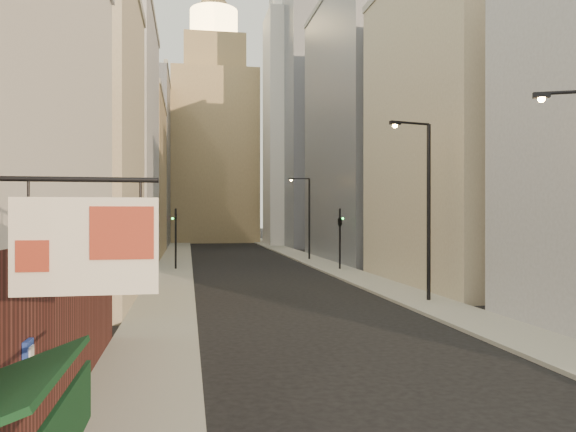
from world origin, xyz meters
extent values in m
cube|color=#989789|center=(-6.50, 55.00, 0.07)|extent=(3.00, 140.00, 0.15)
cube|color=#989789|center=(6.50, 55.00, 0.07)|extent=(3.00, 140.00, 0.15)
cylinder|color=black|center=(-6.90, 3.00, 4.90)|extent=(2.40, 0.06, 0.06)
cube|color=beige|center=(-6.50, 3.00, 4.15)|extent=(1.60, 0.06, 1.10)
cube|color=maroon|center=(-6.10, 3.00, 4.30)|extent=(0.70, 0.10, 0.60)
cube|color=maroon|center=(-7.05, 3.00, 4.05)|extent=(0.35, 0.10, 0.35)
cube|color=black|center=(-7.35, 3.20, 2.55)|extent=(1.25, 3.00, 0.52)
cube|color=black|center=(-6.75, 3.20, 2.05)|extent=(0.06, 3.00, 0.80)
cube|color=#1F39A1|center=(-7.95, 6.20, 2.20)|extent=(0.08, 0.40, 0.50)
cube|color=black|center=(-7.30, 14.00, 3.60)|extent=(0.80, 0.08, 1.50)
cube|color=black|center=(-7.30, 24.00, 3.40)|extent=(0.70, 0.08, 1.30)
cube|color=tan|center=(-12.00, 26.00, 8.00)|extent=(8.00, 12.00, 16.00)
cube|color=#9A9A9F|center=(-12.00, 42.00, 10.00)|extent=(8.00, 16.00, 20.00)
cube|color=#977F56|center=(-12.00, 60.00, 8.50)|extent=(8.00, 18.00, 17.00)
cube|color=gray|center=(-12.00, 80.00, 12.00)|extent=(8.00, 20.00, 24.00)
cube|color=tan|center=(12.00, 30.00, 10.00)|extent=(8.00, 16.00, 20.00)
cube|color=gray|center=(12.00, 50.00, 13.00)|extent=(8.00, 20.00, 26.00)
cube|color=gray|center=(18.00, 78.00, 25.00)|extent=(20.00, 22.00, 50.00)
cube|color=#977F56|center=(-1.00, 92.00, 14.00)|extent=(14.00, 14.00, 28.00)
cube|color=#977F56|center=(-1.00, 92.00, 31.00)|extent=(10.00, 10.00, 6.00)
cylinder|color=#FFCC72|center=(-1.00, 92.00, 36.50)|extent=(8.00, 8.00, 5.00)
cube|color=silver|center=(10.00, 78.00, 17.00)|extent=(8.00, 8.00, 34.00)
cylinder|color=silver|center=(10.00, 78.00, 35.50)|extent=(6.00, 6.00, 3.00)
cylinder|color=black|center=(6.14, 11.58, 8.22)|extent=(1.70, 0.87, 0.11)
cube|color=black|center=(5.31, 11.97, 8.17)|extent=(0.54, 0.39, 0.16)
sphere|color=#FFA83F|center=(5.31, 11.97, 8.06)|extent=(0.22, 0.22, 0.22)
cylinder|color=black|center=(6.76, 23.34, 4.56)|extent=(0.20, 0.20, 9.12)
cylinder|color=black|center=(5.77, 23.12, 9.12)|extent=(2.01, 0.56, 0.12)
cube|color=black|center=(4.78, 22.90, 9.07)|extent=(0.59, 0.34, 0.18)
sphere|color=#FFA83F|center=(4.78, 22.90, 8.94)|extent=(0.24, 0.24, 0.24)
cylinder|color=black|center=(6.41, 50.33, 4.03)|extent=(0.18, 0.18, 8.06)
cylinder|color=black|center=(5.52, 50.41, 8.06)|extent=(1.79, 0.27, 0.11)
cube|color=black|center=(4.63, 50.49, 8.01)|extent=(0.51, 0.24, 0.16)
sphere|color=#FFA83F|center=(4.63, 50.49, 7.89)|extent=(0.21, 0.21, 0.21)
cylinder|color=black|center=(-6.33, 42.50, 2.50)|extent=(0.16, 0.16, 5.00)
imported|color=black|center=(-6.33, 42.50, 4.20)|extent=(0.48, 0.48, 1.34)
sphere|color=#19E533|center=(-6.58, 42.50, 4.20)|extent=(0.16, 0.16, 0.16)
cylinder|color=black|center=(6.70, 40.14, 2.50)|extent=(0.16, 0.16, 5.00)
imported|color=black|center=(6.70, 40.14, 4.20)|extent=(0.62, 0.62, 1.25)
sphere|color=#19E533|center=(6.95, 40.14, 4.20)|extent=(0.16, 0.16, 0.16)
camera|label=1|loc=(-5.37, -3.58, 4.51)|focal=35.00mm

